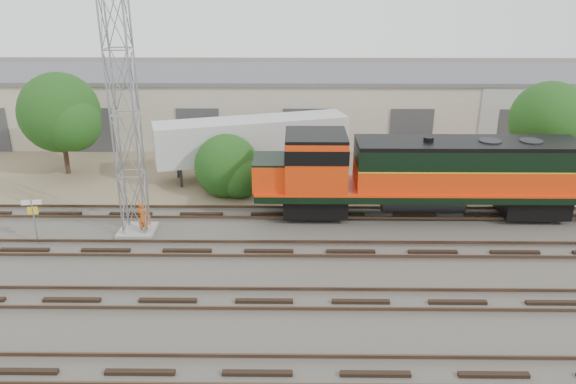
{
  "coord_description": "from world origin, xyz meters",
  "views": [
    {
      "loc": [
        1.21,
        -22.99,
        12.71
      ],
      "look_at": [
        0.91,
        4.0,
        2.2
      ],
      "focal_mm": 35.0,
      "sensor_mm": 36.0,
      "label": 1
    }
  ],
  "objects_px": {
    "locomotive": "(419,173)",
    "signal_tower": "(125,119)",
    "worker": "(143,218)",
    "semi_trailer": "(257,140)"
  },
  "relations": [
    {
      "from": "locomotive",
      "to": "signal_tower",
      "type": "distance_m",
      "value": 15.69
    },
    {
      "from": "locomotive",
      "to": "worker",
      "type": "height_order",
      "value": "locomotive"
    },
    {
      "from": "signal_tower",
      "to": "semi_trailer",
      "type": "height_order",
      "value": "signal_tower"
    },
    {
      "from": "signal_tower",
      "to": "locomotive",
      "type": "bearing_deg",
      "value": 8.62
    },
    {
      "from": "locomotive",
      "to": "signal_tower",
      "type": "height_order",
      "value": "signal_tower"
    },
    {
      "from": "locomotive",
      "to": "signal_tower",
      "type": "xyz_separation_m",
      "value": [
        -15.1,
        -2.29,
        3.57
      ]
    },
    {
      "from": "signal_tower",
      "to": "worker",
      "type": "relative_size",
      "value": 7.01
    },
    {
      "from": "locomotive",
      "to": "semi_trailer",
      "type": "bearing_deg",
      "value": 143.88
    },
    {
      "from": "semi_trailer",
      "to": "locomotive",
      "type": "bearing_deg",
      "value": -52.91
    },
    {
      "from": "locomotive",
      "to": "semi_trailer",
      "type": "distance_m",
      "value": 11.56
    }
  ]
}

